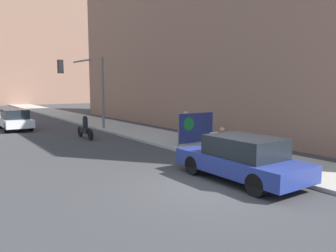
# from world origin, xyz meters

# --- Properties ---
(ground_plane) EXTENTS (160.00, 160.00, 0.00)m
(ground_plane) POSITION_xyz_m (0.00, 0.00, 0.00)
(ground_plane) COLOR #38383A
(sidewalk_curb) EXTENTS (3.29, 90.00, 0.12)m
(sidewalk_curb) POSITION_xyz_m (3.81, 15.00, 0.06)
(sidewalk_curb) COLOR #A8A399
(sidewalk_curb) RESTS_ON ground_plane
(building_backdrop_right) EXTENTS (10.00, 32.00, 14.37)m
(building_backdrop_right) POSITION_xyz_m (11.76, 11.29, 7.18)
(building_backdrop_right) COLOR #936B56
(building_backdrop_right) RESTS_ON ground_plane
(seated_protester) EXTENTS (0.94, 0.77, 1.17)m
(seated_protester) POSITION_xyz_m (2.91, 2.64, 0.74)
(seated_protester) COLOR #474C56
(seated_protester) RESTS_ON sidewalk_curb
(jogger_on_sidewalk) EXTENTS (0.34, 0.34, 1.61)m
(jogger_on_sidewalk) POSITION_xyz_m (3.52, 5.93, 0.94)
(jogger_on_sidewalk) COLOR black
(jogger_on_sidewalk) RESTS_ON sidewalk_curb
(protest_banner) EXTENTS (2.23, 0.06, 1.54)m
(protest_banner) POSITION_xyz_m (3.71, 5.36, 0.94)
(protest_banner) COLOR slate
(protest_banner) RESTS_ON sidewalk_curb
(traffic_light_pole) EXTENTS (3.09, 2.86, 4.81)m
(traffic_light_pole) POSITION_xyz_m (1.45, 14.10, 3.41)
(traffic_light_pole) COLOR slate
(traffic_light_pole) RESTS_ON sidewalk_curb
(parked_car_curbside) EXTENTS (1.82, 4.36, 1.41)m
(parked_car_curbside) POSITION_xyz_m (1.14, -0.01, 0.71)
(parked_car_curbside) COLOR navy
(parked_car_curbside) RESTS_ON ground_plane
(car_on_road_nearest) EXTENTS (1.72, 4.24, 1.41)m
(car_on_road_nearest) POSITION_xyz_m (-2.46, 17.45, 0.71)
(car_on_road_nearest) COLOR white
(car_on_road_nearest) RESTS_ON ground_plane
(motorcycle_on_road) EXTENTS (0.28, 2.24, 1.31)m
(motorcycle_on_road) POSITION_xyz_m (0.14, 10.99, 0.56)
(motorcycle_on_road) COLOR black
(motorcycle_on_road) RESTS_ON ground_plane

